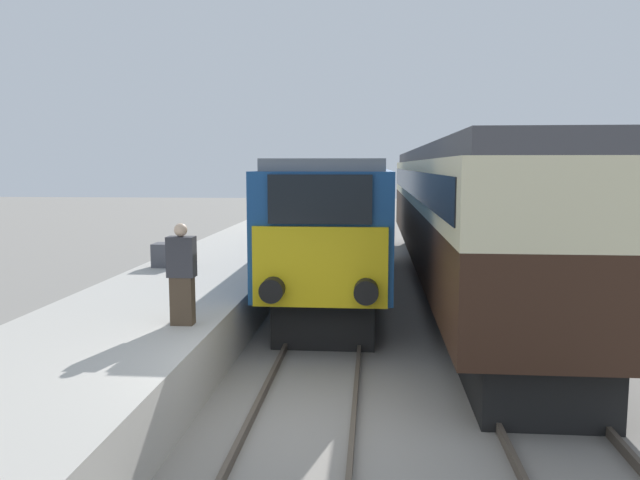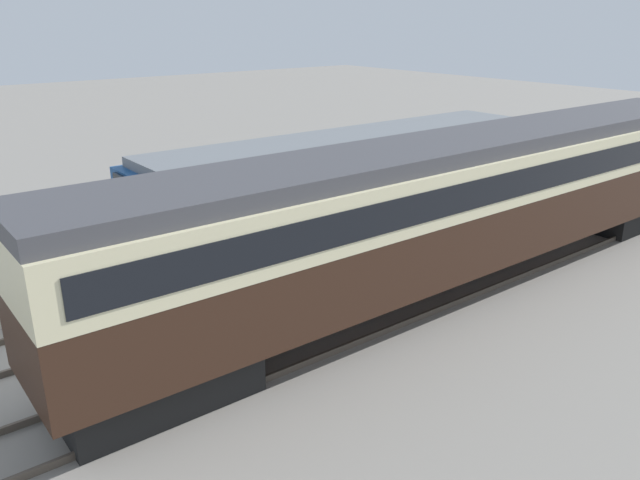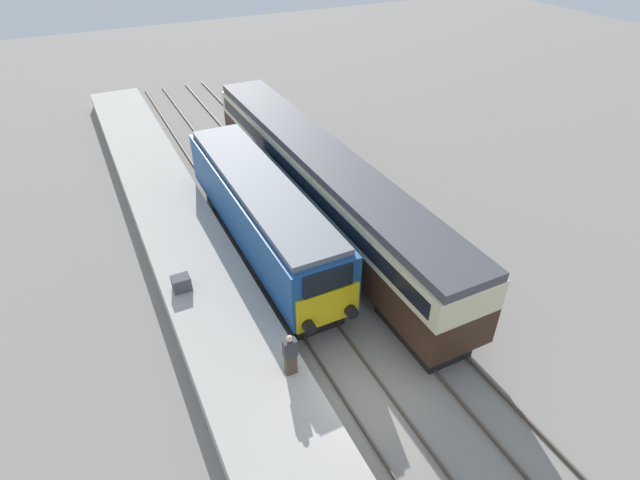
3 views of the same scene
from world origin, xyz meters
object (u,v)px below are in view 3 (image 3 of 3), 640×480
locomotive (261,212)px  luggage_crate (181,283)px  passenger_carriage (320,179)px  person_on_platform (290,355)px

locomotive → luggage_crate: (-4.27, -2.36, -0.76)m
passenger_carriage → luggage_crate: 8.42m
locomotive → person_on_platform: locomotive is taller
locomotive → person_on_platform: 8.32m
passenger_carriage → locomotive: bearing=-165.0°
luggage_crate → person_on_platform: bearing=-69.2°
passenger_carriage → luggage_crate: passenger_carriage is taller
person_on_platform → luggage_crate: person_on_platform is taller
locomotive → passenger_carriage: bearing=15.0°
locomotive → passenger_carriage: (3.40, 0.91, 0.41)m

